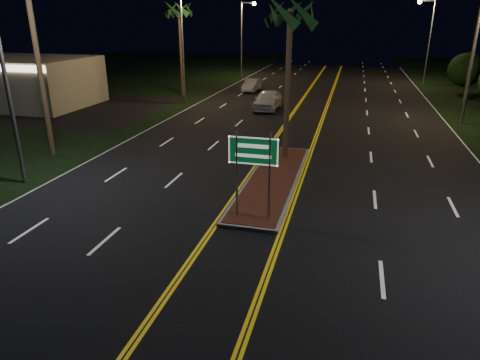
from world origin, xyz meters
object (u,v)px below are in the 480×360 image
(palm_median, at_px, (290,14))
(streetlight_right_mid, at_px, (470,41))
(streetlight_right_far, at_px, (427,32))
(commercial_building, at_px, (5,81))
(car_far, at_px, (252,84))
(streetlight_left_far, at_px, (244,30))
(streetlight_left_near, at_px, (9,55))
(car_near, at_px, (267,98))
(shrub_far, at_px, (466,70))
(highway_sign, at_px, (253,159))
(palm_left_far, at_px, (179,10))
(median_island, at_px, (273,180))
(streetlight_left_mid, at_px, (186,36))

(palm_median, bearing_deg, streetlight_right_mid, 47.30)
(streetlight_right_far, distance_m, palm_median, 33.28)
(commercial_building, distance_m, car_far, 22.76)
(streetlight_left_far, bearing_deg, car_far, -72.35)
(streetlight_left_near, distance_m, streetlight_right_far, 43.53)
(streetlight_left_far, bearing_deg, streetlight_right_far, -5.38)
(car_near, distance_m, car_far, 9.48)
(commercial_building, height_order, streetlight_left_near, streetlight_left_near)
(streetlight_left_far, height_order, car_far, streetlight_left_far)
(streetlight_right_mid, distance_m, palm_median, 15.73)
(car_far, bearing_deg, shrub_far, 11.80)
(streetlight_right_mid, distance_m, car_near, 14.97)
(streetlight_left_near, relative_size, streetlight_right_mid, 1.00)
(commercial_building, xyz_separation_m, shrub_far, (39.80, 16.01, 0.33))
(highway_sign, bearing_deg, car_near, 99.65)
(highway_sign, bearing_deg, palm_median, 90.00)
(streetlight_right_far, height_order, palm_median, streetlight_right_far)
(commercial_building, bearing_deg, streetlight_left_far, 57.35)
(palm_left_far, bearing_deg, palm_median, -53.82)
(commercial_building, height_order, shrub_far, commercial_building)
(palm_left_far, xyz_separation_m, car_far, (5.92, 4.28, -7.03))
(car_near, bearing_deg, car_far, 111.80)
(streetlight_left_far, relative_size, palm_left_far, 1.02)
(median_island, height_order, streetlight_right_far, streetlight_right_far)
(commercial_building, height_order, streetlight_right_far, streetlight_right_far)
(median_island, distance_m, streetlight_left_near, 12.36)
(streetlight_left_near, bearing_deg, palm_left_far, 95.21)
(median_island, relative_size, commercial_building, 0.68)
(streetlight_left_near, distance_m, shrub_far, 40.39)
(streetlight_right_mid, bearing_deg, palm_median, -132.70)
(palm_left_far, height_order, car_near, palm_left_far)
(streetlight_left_far, height_order, shrub_far, streetlight_left_far)
(highway_sign, distance_m, palm_left_far, 28.77)
(streetlight_right_far, bearing_deg, highway_sign, -105.15)
(car_far, bearing_deg, palm_left_far, -142.53)
(median_island, height_order, shrub_far, shrub_far)
(streetlight_right_far, bearing_deg, car_near, -127.24)
(palm_left_far, bearing_deg, car_near, -26.21)
(highway_sign, xyz_separation_m, streetlight_right_far, (10.61, 39.20, 3.25))
(median_island, relative_size, streetlight_left_mid, 1.14)
(car_far, bearing_deg, streetlight_left_far, 109.24)
(commercial_building, relative_size, streetlight_left_near, 1.67)
(commercial_building, bearing_deg, streetlight_right_mid, 3.14)
(palm_median, bearing_deg, streetlight_left_mid, 128.17)
(streetlight_right_far, relative_size, car_near, 1.65)
(median_island, bearing_deg, streetlight_right_mid, 54.72)
(palm_left_far, height_order, car_far, palm_left_far)
(commercial_building, height_order, palm_median, palm_median)
(commercial_building, bearing_deg, car_far, 32.73)
(streetlight_left_far, distance_m, shrub_far, 25.90)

